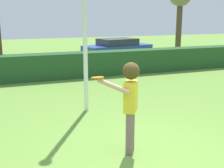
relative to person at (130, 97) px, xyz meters
name	(u,v)px	position (x,y,z in m)	size (l,w,h in m)	color
ground_plane	(147,155)	(0.27, -0.24, -1.13)	(60.00, 60.00, 0.00)	olive
person	(130,97)	(0.00, 0.00, 0.00)	(0.84, 0.49, 1.78)	#7D5F62
frisbee	(97,78)	(-0.63, 0.06, 0.40)	(0.23, 0.23, 0.05)	orange
hedge_row	(65,65)	(0.27, 7.37, -0.59)	(25.49, 0.90, 1.06)	#244D26
parked_car_blue	(117,48)	(4.43, 11.79, -0.44)	(4.46, 2.53, 1.25)	#263FA5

